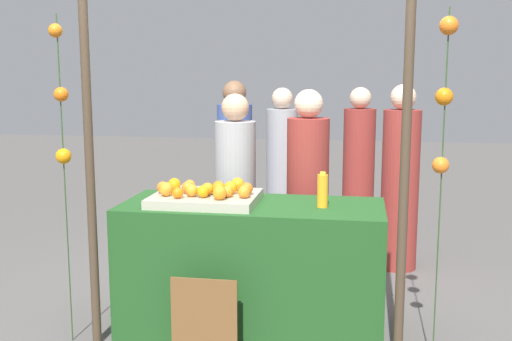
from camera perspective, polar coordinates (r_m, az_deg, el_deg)
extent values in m
plane|color=#565451|center=(4.30, -0.35, -14.50)|extent=(24.00, 24.00, 0.00)
cube|color=#1E4C1E|center=(4.15, -0.35, -9.00)|extent=(1.73, 0.73, 0.87)
cube|color=#B2AD99|center=(4.06, -4.75, -2.64)|extent=(0.69, 0.56, 0.06)
sphere|color=orange|center=(4.08, -6.42, -1.60)|extent=(0.08, 0.08, 0.08)
sphere|color=orange|center=(3.91, -1.13, -2.02)|extent=(0.08, 0.08, 0.08)
sphere|color=orange|center=(4.02, -8.41, -1.75)|extent=(0.09, 0.09, 0.09)
sphere|color=orange|center=(3.98, -6.06, -1.87)|extent=(0.08, 0.08, 0.08)
sphere|color=orange|center=(4.16, -1.73, -1.29)|extent=(0.09, 0.09, 0.09)
sphere|color=orange|center=(4.02, -4.57, -1.73)|extent=(0.08, 0.08, 0.08)
sphere|color=orange|center=(4.04, -2.41, -1.63)|extent=(0.09, 0.09, 0.09)
sphere|color=orange|center=(4.01, -0.87, -1.72)|extent=(0.08, 0.08, 0.08)
sphere|color=orange|center=(3.94, -4.98, -1.98)|extent=(0.08, 0.08, 0.08)
sphere|color=orange|center=(3.86, -3.44, -2.12)|extent=(0.09, 0.09, 0.09)
sphere|color=orange|center=(4.20, -6.22, -1.36)|extent=(0.07, 0.07, 0.07)
sphere|color=orange|center=(3.93, -7.36, -2.10)|extent=(0.07, 0.07, 0.07)
sphere|color=orange|center=(4.11, -8.73, -1.58)|extent=(0.08, 0.08, 0.08)
sphere|color=orange|center=(4.27, -7.67, -1.20)|extent=(0.08, 0.08, 0.08)
sphere|color=orange|center=(4.20, -7.66, -1.30)|extent=(0.09, 0.09, 0.09)
sphere|color=orange|center=(3.94, -2.71, -1.99)|extent=(0.07, 0.07, 0.07)
sphere|color=orange|center=(3.99, -3.49, -1.73)|extent=(0.09, 0.09, 0.09)
sphere|color=orange|center=(4.07, -3.54, -1.57)|extent=(0.08, 0.08, 0.08)
cylinder|color=orange|center=(3.93, 6.26, -1.92)|extent=(0.07, 0.07, 0.21)
cylinder|color=yellow|center=(3.91, 6.29, -0.26)|extent=(0.04, 0.04, 0.02)
cube|color=brown|center=(3.75, -4.89, -13.94)|extent=(0.41, 0.01, 0.53)
cube|color=black|center=(3.76, -4.84, -13.86)|extent=(0.38, 0.02, 0.51)
cylinder|color=#99999E|center=(4.76, -1.92, -3.54)|extent=(0.31, 0.31, 1.36)
sphere|color=tan|center=(4.66, -1.97, 5.93)|extent=(0.21, 0.21, 0.21)
cylinder|color=maroon|center=(4.70, 4.83, -3.55)|extent=(0.32, 0.32, 1.39)
sphere|color=beige|center=(4.60, 4.96, 6.26)|extent=(0.22, 0.22, 0.22)
cylinder|color=#384C8C|center=(5.84, -1.99, -0.82)|extent=(0.33, 0.33, 1.43)
sphere|color=brown|center=(5.75, -2.04, 7.33)|extent=(0.22, 0.22, 0.22)
cylinder|color=maroon|center=(6.23, 9.57, -0.58)|extent=(0.32, 0.32, 1.37)
sphere|color=beige|center=(6.15, 9.77, 6.73)|extent=(0.21, 0.21, 0.21)
cylinder|color=maroon|center=(5.49, 13.33, -1.82)|extent=(0.33, 0.33, 1.41)
sphere|color=beige|center=(5.40, 13.65, 6.71)|extent=(0.22, 0.22, 0.22)
cylinder|color=#99999E|center=(6.22, 2.43, -0.52)|extent=(0.32, 0.32, 1.37)
sphere|color=beige|center=(6.13, 2.48, 6.78)|extent=(0.21, 0.21, 0.21)
cylinder|color=#473828|center=(3.89, -15.31, -0.01)|extent=(0.06, 0.06, 2.26)
cylinder|color=#473828|center=(3.54, 13.74, -0.82)|extent=(0.06, 0.06, 2.26)
cylinder|color=#2D4C23|center=(3.98, -17.49, -1.21)|extent=(0.01, 0.01, 2.08)
sphere|color=orange|center=(3.93, -18.31, 12.36)|extent=(0.08, 0.08, 0.08)
sphere|color=orange|center=(3.92, -17.81, 6.82)|extent=(0.09, 0.09, 0.09)
sphere|color=orange|center=(3.95, -17.60, 1.29)|extent=(0.10, 0.10, 0.10)
cylinder|color=#2D4C23|center=(3.58, 16.91, -2.30)|extent=(0.01, 0.01, 2.08)
sphere|color=orange|center=(3.52, 17.64, 12.83)|extent=(0.10, 0.10, 0.10)
sphere|color=orange|center=(3.52, 17.23, 6.64)|extent=(0.10, 0.10, 0.10)
sphere|color=orange|center=(3.54, 16.92, 0.48)|extent=(0.09, 0.09, 0.09)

